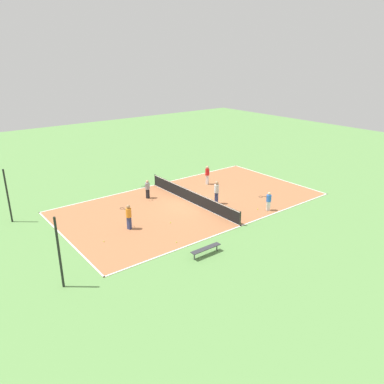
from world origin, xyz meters
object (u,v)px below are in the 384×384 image
object	(u,v)px
player_near_blue	(269,200)
fence_post_back_right	(8,196)
player_coach_red	(207,174)
fence_post_back_left	(59,253)
tennis_ball_near_net	(258,209)
bench	(206,249)
tennis_ball_midcourt	(104,241)
tennis_ball_far_baseline	(170,223)
tennis_net	(192,196)
player_baseline_gray	(147,188)
player_center_orange	(129,215)
tennis_ball_left_sideline	(176,242)
player_far_white	(217,191)

from	to	relation	value
player_near_blue	fence_post_back_right	xyz separation A→B (m)	(9.56, 15.40, 1.07)
player_coach_red	fence_post_back_left	world-z (taller)	fence_post_back_left
fence_post_back_left	tennis_ball_near_net	bearing A→B (deg)	-87.02
bench	tennis_ball_midcourt	distance (m)	6.41
player_near_blue	tennis_ball_far_baseline	distance (m)	7.47
tennis_ball_near_net	bench	bearing A→B (deg)	110.42
fence_post_back_left	tennis_net	bearing A→B (deg)	-67.70
tennis_ball_midcourt	tennis_ball_far_baseline	world-z (taller)	same
bench	player_baseline_gray	world-z (taller)	player_baseline_gray
player_center_orange	fence_post_back_left	size ratio (longest dim) A/B	0.45
player_near_blue	tennis_ball_near_net	distance (m)	1.07
bench	player_near_blue	bearing A→B (deg)	-164.44
tennis_ball_far_baseline	player_baseline_gray	bearing A→B (deg)	-14.52
tennis_ball_left_sideline	fence_post_back_left	world-z (taller)	fence_post_back_left
player_near_blue	player_center_orange	distance (m)	10.24
tennis_ball_left_sideline	tennis_ball_midcourt	distance (m)	4.47
tennis_ball_near_net	tennis_net	bearing A→B (deg)	35.87
player_baseline_gray	tennis_ball_midcourt	size ratio (longest dim) A/B	22.27
tennis_ball_left_sideline	fence_post_back_right	world-z (taller)	fence_post_back_right
bench	tennis_ball_midcourt	size ratio (longest dim) A/B	29.19
bench	tennis_ball_far_baseline	world-z (taller)	bench
tennis_ball_left_sideline	tennis_net	bearing A→B (deg)	-46.24
tennis_net	player_center_orange	bearing A→B (deg)	100.40
tennis_net	fence_post_back_left	xyz separation A→B (m)	(-4.89, 11.93, 1.36)
tennis_ball_near_net	fence_post_back_right	bearing A→B (deg)	58.85
tennis_net	player_near_blue	size ratio (longest dim) A/B	7.44
tennis_ball_left_sideline	player_far_white	bearing A→B (deg)	-61.86
player_baseline_gray	player_near_blue	distance (m)	9.50
player_baseline_gray	player_center_orange	size ratio (longest dim) A/B	0.88
player_near_blue	player_center_orange	size ratio (longest dim) A/B	0.83
player_coach_red	tennis_ball_far_baseline	size ratio (longest dim) A/B	24.65
tennis_ball_far_baseline	fence_post_back_right	world-z (taller)	fence_post_back_right
tennis_ball_left_sideline	tennis_ball_near_net	xyz separation A→B (m)	(0.51, -7.80, 0.00)
tennis_net	player_baseline_gray	world-z (taller)	player_baseline_gray
player_coach_red	tennis_ball_left_sideline	size ratio (longest dim) A/B	24.65
player_baseline_gray	bench	bearing A→B (deg)	50.07
bench	tennis_ball_far_baseline	size ratio (longest dim) A/B	29.19
tennis_ball_far_baseline	player_center_orange	bearing A→B (deg)	70.45
fence_post_back_right	bench	bearing A→B (deg)	-147.16
tennis_ball_left_sideline	fence_post_back_left	xyz separation A→B (m)	(-0.27, 7.10, 1.83)
bench	fence_post_back_left	xyz separation A→B (m)	(1.95, 7.58, 1.49)
player_baseline_gray	player_center_orange	world-z (taller)	player_center_orange
tennis_ball_midcourt	player_baseline_gray	bearing A→B (deg)	-52.05
bench	tennis_ball_far_baseline	bearing A→B (deg)	-100.24
player_baseline_gray	tennis_ball_far_baseline	distance (m)	5.26
player_baseline_gray	fence_post_back_left	distance (m)	12.55
player_far_white	player_baseline_gray	xyz separation A→B (m)	(4.28, 3.54, -0.19)
player_near_blue	tennis_ball_left_sideline	distance (m)	8.33
bench	player_near_blue	size ratio (longest dim) A/B	1.39
player_baseline_gray	tennis_ball_near_net	size ratio (longest dim) A/B	22.27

